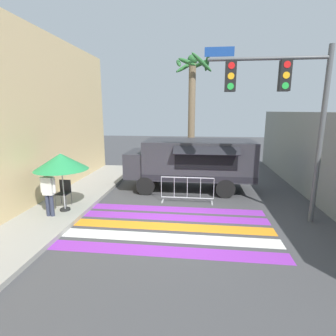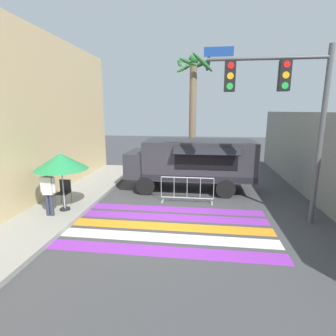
# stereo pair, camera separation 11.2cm
# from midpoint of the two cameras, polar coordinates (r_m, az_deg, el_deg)

# --- Properties ---
(ground_plane) EXTENTS (60.00, 60.00, 0.00)m
(ground_plane) POSITION_cam_midpoint_polar(r_m,az_deg,el_deg) (9.06, 0.84, -11.31)
(ground_plane) COLOR #424244
(sidewalk_left) EXTENTS (4.40, 16.00, 0.15)m
(sidewalk_left) POSITION_cam_midpoint_polar(r_m,az_deg,el_deg) (10.94, -28.82, -8.27)
(sidewalk_left) COLOR #99968E
(sidewalk_left) RESTS_ON ground_plane
(building_left_facade) EXTENTS (0.25, 16.00, 6.70)m
(building_left_facade) POSITION_cam_midpoint_polar(r_m,az_deg,el_deg) (10.36, -30.81, 9.06)
(building_left_facade) COLOR #DBBC84
(building_left_facade) RESTS_ON ground_plane
(concrete_wall_right) EXTENTS (0.20, 16.00, 3.59)m
(concrete_wall_right) POSITION_cam_midpoint_polar(r_m,az_deg,el_deg) (12.33, 28.87, 2.20)
(concrete_wall_right) COLOR gray
(concrete_wall_right) RESTS_ON ground_plane
(crosswalk_painted) EXTENTS (6.40, 3.60, 0.01)m
(crosswalk_painted) POSITION_cam_midpoint_polar(r_m,az_deg,el_deg) (8.59, 0.48, -12.66)
(crosswalk_painted) COLOR purple
(crosswalk_painted) RESTS_ON ground_plane
(food_truck) EXTENTS (5.77, 2.81, 2.32)m
(food_truck) POSITION_cam_midpoint_polar(r_m,az_deg,el_deg) (12.18, 4.36, 1.77)
(food_truck) COLOR #2D2D33
(food_truck) RESTS_ON ground_plane
(traffic_signal_pole) EXTENTS (3.76, 0.29, 5.55)m
(traffic_signal_pole) POSITION_cam_midpoint_polar(r_m,az_deg,el_deg) (9.05, 23.50, 13.61)
(traffic_signal_pole) COLOR #515456
(traffic_signal_pole) RESTS_ON ground_plane
(patio_umbrella) EXTENTS (1.83, 1.83, 2.06)m
(patio_umbrella) POSITION_cam_midpoint_polar(r_m,az_deg,el_deg) (9.77, -22.58, 1.26)
(patio_umbrella) COLOR black
(patio_umbrella) RESTS_ON sidewalk_left
(folding_chair) EXTENTS (0.44, 0.44, 0.96)m
(folding_chair) POSITION_cam_midpoint_polar(r_m,az_deg,el_deg) (10.57, -21.96, -4.53)
(folding_chair) COLOR #4C4C51
(folding_chair) RESTS_ON sidewalk_left
(vendor_person) EXTENTS (0.53, 0.21, 1.60)m
(vendor_person) POSITION_cam_midpoint_polar(r_m,az_deg,el_deg) (9.62, -24.91, -4.43)
(vendor_person) COLOR #2D3347
(vendor_person) RESTS_ON sidewalk_left
(barricade_front) EXTENTS (2.13, 0.44, 1.05)m
(barricade_front) POSITION_cam_midpoint_polar(r_m,az_deg,el_deg) (10.59, 3.91, -4.78)
(barricade_front) COLOR #B7BABF
(barricade_front) RESTS_ON ground_plane
(palm_tree) EXTENTS (2.36, 2.44, 6.89)m
(palm_tree) POSITION_cam_midpoint_polar(r_m,az_deg,el_deg) (16.52, 5.10, 15.26)
(palm_tree) COLOR #7A664C
(palm_tree) RESTS_ON ground_plane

